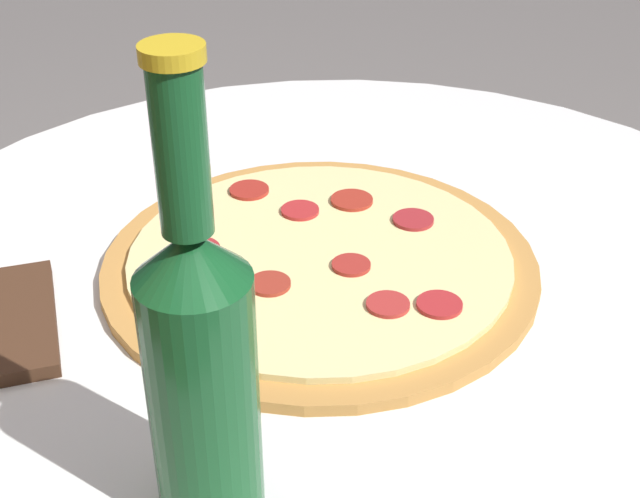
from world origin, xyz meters
TOP-DOWN VIEW (x-y plane):
  - table at (0.00, 0.00)m, footprint 0.89×0.89m
  - pizza at (0.01, 0.02)m, footprint 0.38×0.38m
  - beer_bottle at (-0.18, 0.21)m, footprint 0.06×0.06m

SIDE VIEW (x-z plane):
  - table at x=0.00m, z-range 0.19..0.88m
  - pizza at x=0.01m, z-range 0.69..0.71m
  - beer_bottle at x=-0.18m, z-range 0.66..0.95m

